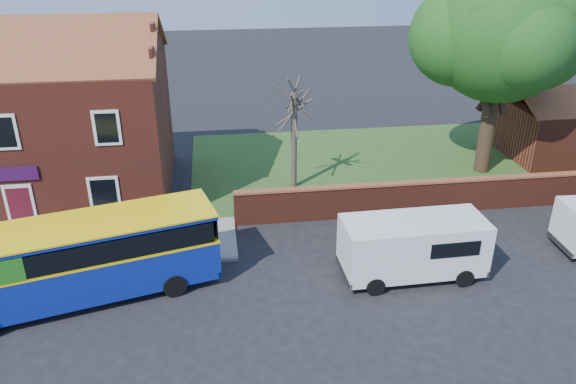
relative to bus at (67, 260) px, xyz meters
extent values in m
plane|color=black|center=(3.92, -2.19, -1.67)|extent=(120.00, 120.00, 0.00)
cube|color=gray|center=(-3.08, 3.56, -1.61)|extent=(18.00, 3.50, 0.12)
cube|color=slate|center=(-3.08, 1.81, -1.60)|extent=(18.00, 0.15, 0.14)
cube|color=#426B28|center=(16.92, 10.81, -1.65)|extent=(26.00, 12.00, 0.04)
cube|color=maroon|center=(-3.08, 9.31, 1.58)|extent=(12.00, 8.00, 6.50)
cube|color=brown|center=(-3.08, 7.31, 5.83)|extent=(12.30, 4.08, 2.16)
cube|color=brown|center=(-3.08, 11.31, 5.83)|extent=(12.30, 4.08, 2.16)
cube|color=black|center=(-3.08, 5.28, 2.93)|extent=(1.10, 0.06, 1.50)
cube|color=#4C0F19|center=(-3.08, 5.26, -0.57)|extent=(0.95, 0.04, 2.10)
cube|color=silver|center=(-3.08, 5.28, -0.52)|extent=(1.20, 0.06, 2.30)
cube|color=#330D39|center=(-3.08, 5.25, 1.13)|extent=(2.00, 0.06, 0.60)
cube|color=maroon|center=(16.92, 4.81, -0.92)|extent=(22.00, 0.30, 1.50)
cube|color=brown|center=(16.92, 4.81, -0.12)|extent=(22.00, 0.38, 0.10)
cube|color=brown|center=(25.92, 12.06, 1.88)|extent=(8.20, 2.56, 1.24)
cube|color=#0D2296|center=(0.30, 0.08, -0.57)|extent=(9.88, 4.75, 1.52)
cube|color=yellow|center=(0.30, 0.08, 0.19)|extent=(9.90, 4.78, 0.10)
cube|color=black|center=(0.30, 0.08, 0.65)|extent=(9.51, 4.67, 0.76)
cube|color=#0D2296|center=(0.30, 0.08, 1.16)|extent=(9.88, 4.75, 0.14)
cube|color=yellow|center=(0.30, 0.08, 1.24)|extent=(9.93, 4.80, 0.06)
cylinder|color=black|center=(3.55, -0.22, -1.24)|extent=(0.91, 0.49, 0.86)
cylinder|color=black|center=(2.98, 1.94, -1.24)|extent=(0.91, 0.49, 0.86)
cube|color=white|center=(12.35, -0.11, -0.35)|extent=(5.34, 2.24, 2.01)
cube|color=black|center=(14.73, -0.06, -0.03)|extent=(0.12, 1.80, 0.79)
cube|color=black|center=(14.95, -0.05, -1.25)|extent=(0.15, 2.12, 0.25)
cylinder|color=black|center=(10.68, -1.15, -1.32)|extent=(0.70, 0.24, 0.70)
cylinder|color=black|center=(10.63, 0.84, -1.32)|extent=(0.70, 0.24, 0.70)
cylinder|color=black|center=(14.06, -1.07, -1.32)|extent=(0.70, 0.24, 0.70)
cylinder|color=black|center=(14.02, 0.92, -1.32)|extent=(0.70, 0.24, 0.70)
cylinder|color=black|center=(19.77, 1.50, -1.35)|extent=(0.64, 0.25, 0.63)
cylinder|color=black|center=(19.52, 9.11, 0.64)|extent=(0.80, 0.80, 4.62)
sphere|color=#2B6820|center=(19.52, 9.11, 5.87)|extent=(7.24, 7.24, 7.24)
sphere|color=#2B6820|center=(21.63, 9.51, 5.27)|extent=(5.23, 5.23, 5.23)
sphere|color=#2B6820|center=(17.61, 9.71, 5.47)|extent=(5.03, 5.03, 5.03)
cylinder|color=#4C4238|center=(9.12, 8.38, 0.80)|extent=(0.28, 0.28, 4.94)
cylinder|color=#4C4238|center=(9.12, 8.38, 2.57)|extent=(0.29, 2.41, 1.94)
cylinder|color=#4C4238|center=(9.12, 8.38, 2.39)|extent=(1.26, 1.78, 1.78)
cylinder|color=#4C4238|center=(9.12, 8.38, 2.75)|extent=(2.02, 0.93, 1.97)
camera|label=1|loc=(5.31, -17.31, 10.35)|focal=35.00mm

